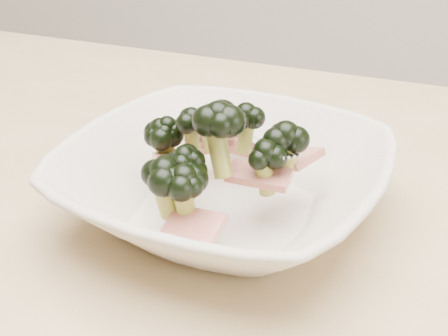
# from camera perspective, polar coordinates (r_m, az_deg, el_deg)

# --- Properties ---
(dining_table) EXTENTS (1.20, 0.80, 0.75)m
(dining_table) POSITION_cam_1_polar(r_m,az_deg,el_deg) (0.65, -0.53, -10.86)
(dining_table) COLOR tan
(dining_table) RESTS_ON ground
(broccoli_dish) EXTENTS (0.31, 0.31, 0.13)m
(broccoli_dish) POSITION_cam_1_polar(r_m,az_deg,el_deg) (0.55, -0.09, -1.05)
(broccoli_dish) COLOR beige
(broccoli_dish) RESTS_ON dining_table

